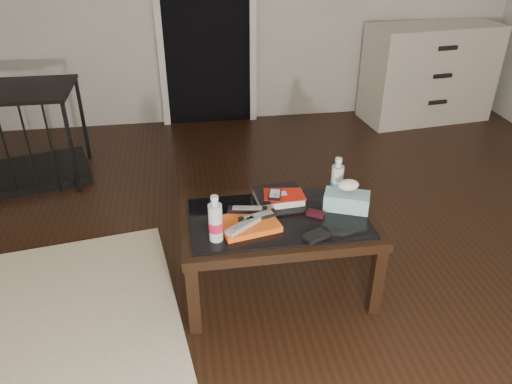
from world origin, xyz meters
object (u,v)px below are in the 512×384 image
Objects in this scene: dresser at (429,73)px; tissue_box at (347,201)px; coffee_table at (278,227)px; textbook at (278,196)px; pet_crate at (21,151)px; water_bottle_left at (215,218)px; water_bottle_right at (337,178)px.

tissue_box is at bearing -130.98° from dresser.
coffee_table is 0.19m from textbook.
pet_crate is at bearing 136.10° from textbook.
pet_crate is (-3.58, -0.73, -0.22)m from dresser.
water_bottle_left is 0.73m from water_bottle_right.
pet_crate is 2.49m from water_bottle_right.
dresser is 3.66m from pet_crate.
dresser reaches higher than water_bottle_right.
textbook is at bearing 179.88° from tissue_box.
water_bottle_left is 1.00× the size of water_bottle_right.
coffee_table is at bearing 24.08° from water_bottle_left.
water_bottle_right is at bearing -132.80° from dresser.
dresser is at bearing 78.26° from tissue_box.
water_bottle_right reaches higher than tissue_box.
tissue_box is at bearing 4.41° from coffee_table.
pet_crate is 4.46× the size of tissue_box.
water_bottle_right is at bearing 123.62° from tissue_box.
coffee_table is at bearing -157.25° from water_bottle_right.
coffee_table is 4.35× the size of tissue_box.
coffee_table is 4.20× the size of water_bottle_right.
coffee_table is at bearing -153.02° from tissue_box.
water_bottle_left reaches higher than textbook.
dresser is 3.31m from water_bottle_left.
water_bottle_left reaches higher than tissue_box.
textbook is 0.33m from water_bottle_right.
dresser is 5.00× the size of textbook.
water_bottle_right is (2.02, -1.41, 0.35)m from pet_crate.
textbook is (0.03, 0.17, 0.09)m from coffee_table.
pet_crate is 2.56m from tissue_box.
coffee_table is 2.29m from pet_crate.
textbook is at bearing 175.64° from water_bottle_right.
water_bottle_left is at bearing -155.92° from coffee_table.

